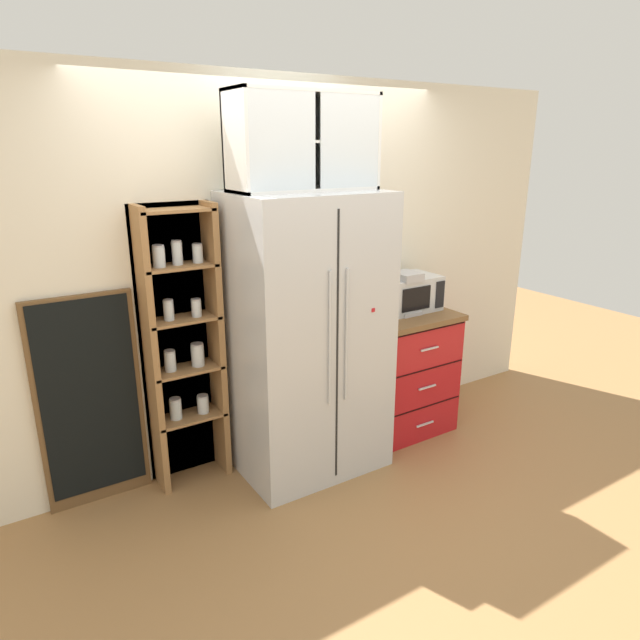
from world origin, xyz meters
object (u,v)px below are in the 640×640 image
bottle_clear (396,295)px  bottle_amber (395,295)px  mug_navy (407,309)px  chalkboard_menu (90,402)px  mug_cream (376,313)px  coffee_maker (403,292)px  refrigerator (307,336)px  microwave (408,293)px

bottle_clear → bottle_amber: 0.01m
mug_navy → chalkboard_menu: (-2.17, 0.30, -0.31)m
mug_cream → bottle_amber: bearing=23.4°
coffee_maker → chalkboard_menu: bearing=173.2°
bottle_amber → chalkboard_menu: size_ratio=0.20×
refrigerator → microwave: bearing=6.4°
coffee_maker → bottle_clear: (-0.00, 0.08, -0.04)m
refrigerator → bottle_amber: bearing=10.3°
refrigerator → chalkboard_menu: size_ratio=1.41×
mug_navy → bottle_amber: 0.15m
coffee_maker → microwave: bearing=27.2°
refrigerator → bottle_clear: size_ratio=6.79×
coffee_maker → mug_navy: 0.12m
mug_cream → refrigerator: bearing=-176.1°
coffee_maker → mug_navy: bearing=-87.1°
refrigerator → bottle_amber: refrigerator is taller
mug_navy → mug_cream: bearing=176.1°
bottle_clear → bottle_amber: bearing=90.0°
mug_cream → chalkboard_menu: size_ratio=0.09×
mug_cream → microwave: bearing=10.6°
bottle_clear → chalkboard_menu: (-2.17, 0.18, -0.39)m
bottle_clear → chalkboard_menu: chalkboard_menu is taller
microwave → chalkboard_menu: (-2.25, 0.22, -0.40)m
refrigerator → microwave: refrigerator is taller
mug_navy → bottle_clear: bearing=91.0°
mug_navy → bottle_clear: (-0.00, 0.12, 0.08)m
microwave → bottle_amber: bearing=148.4°
coffee_maker → chalkboard_menu: size_ratio=0.24×
coffee_maker → mug_navy: size_ratio=2.78×
mug_navy → chalkboard_menu: chalkboard_menu is taller
mug_cream → bottle_amber: 0.30m
coffee_maker → mug_navy: coffee_maker is taller
mug_cream → mug_navy: (0.27, -0.02, -0.00)m
mug_navy → bottle_clear: size_ratio=0.41×
chalkboard_menu → bottle_clear: bearing=-4.6°
mug_cream → bottle_amber: bottle_amber is taller
microwave → chalkboard_menu: size_ratio=0.34×
mug_cream → mug_navy: bearing=-3.9°
coffee_maker → bottle_amber: 0.10m
coffee_maker → refrigerator: bearing=-175.8°
coffee_maker → chalkboard_menu: chalkboard_menu is taller
bottle_clear → chalkboard_menu: bearing=175.4°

